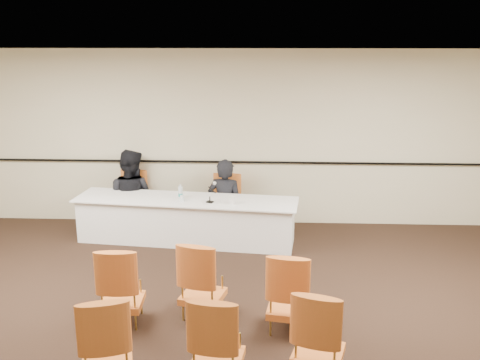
# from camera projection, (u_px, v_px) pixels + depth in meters

# --- Properties ---
(floor) EXTENTS (10.00, 10.00, 0.00)m
(floor) POSITION_uv_depth(u_px,v_px,m) (212.00, 349.00, 5.66)
(floor) COLOR black
(floor) RESTS_ON ground
(ceiling) EXTENTS (10.00, 10.00, 0.00)m
(ceiling) POSITION_uv_depth(u_px,v_px,m) (208.00, 59.00, 4.87)
(ceiling) COLOR white
(ceiling) RESTS_ON ground
(wall_back) EXTENTS (10.00, 0.04, 3.00)m
(wall_back) POSITION_uv_depth(u_px,v_px,m) (233.00, 139.00, 9.12)
(wall_back) COLOR beige
(wall_back) RESTS_ON ground
(wall_rail) EXTENTS (9.80, 0.04, 0.03)m
(wall_rail) POSITION_uv_depth(u_px,v_px,m) (233.00, 162.00, 9.19)
(wall_rail) COLOR black
(wall_rail) RESTS_ON wall_back
(panel_table) EXTENTS (3.60, 1.20, 0.71)m
(panel_table) POSITION_uv_depth(u_px,v_px,m) (186.00, 220.00, 8.53)
(panel_table) COLOR silver
(panel_table) RESTS_ON ground
(panelist_main) EXTENTS (0.69, 0.53, 1.68)m
(panelist_main) POSITION_uv_depth(u_px,v_px,m) (225.00, 208.00, 8.95)
(panelist_main) COLOR black
(panelist_main) RESTS_ON ground
(panelist_main_chair) EXTENTS (0.55, 0.55, 0.95)m
(panelist_main_chair) POSITION_uv_depth(u_px,v_px,m) (225.00, 204.00, 8.93)
(panelist_main_chair) COLOR #BB6B21
(panelist_main_chair) RESTS_ON ground
(panelist_second) EXTENTS (1.03, 0.90, 1.78)m
(panelist_second) POSITION_uv_depth(u_px,v_px,m) (131.00, 200.00, 9.18)
(panelist_second) COLOR black
(panelist_second) RESTS_ON ground
(panelist_second_chair) EXTENTS (0.55, 0.55, 0.95)m
(panelist_second_chair) POSITION_uv_depth(u_px,v_px,m) (131.00, 200.00, 9.18)
(panelist_second_chair) COLOR #BB6B21
(panelist_second_chair) RESTS_ON ground
(papers) EXTENTS (0.35, 0.29, 0.00)m
(papers) POSITION_uv_depth(u_px,v_px,m) (212.00, 202.00, 8.29)
(papers) COLOR silver
(papers) RESTS_ON panel_table
(microphone) EXTENTS (0.18, 0.24, 0.31)m
(microphone) POSITION_uv_depth(u_px,v_px,m) (210.00, 193.00, 8.21)
(microphone) COLOR black
(microphone) RESTS_ON panel_table
(water_bottle) EXTENTS (0.09, 0.09, 0.24)m
(water_bottle) POSITION_uv_depth(u_px,v_px,m) (180.00, 192.00, 8.41)
(water_bottle) COLOR teal
(water_bottle) RESTS_ON panel_table
(drinking_glass) EXTENTS (0.08, 0.08, 0.10)m
(drinking_glass) POSITION_uv_depth(u_px,v_px,m) (182.00, 198.00, 8.30)
(drinking_glass) COLOR silver
(drinking_glass) RESTS_ON panel_table
(coffee_cup) EXTENTS (0.11, 0.11, 0.14)m
(coffee_cup) POSITION_uv_depth(u_px,v_px,m) (232.00, 200.00, 8.16)
(coffee_cup) COLOR silver
(coffee_cup) RESTS_ON panel_table
(aud_chair_front_left) EXTENTS (0.52, 0.52, 0.95)m
(aud_chair_front_left) POSITION_uv_depth(u_px,v_px,m) (121.00, 284.00, 6.07)
(aud_chair_front_left) COLOR #BB6B21
(aud_chair_front_left) RESTS_ON ground
(aud_chair_front_mid) EXTENTS (0.61, 0.61, 0.95)m
(aud_chair_front_mid) POSITION_uv_depth(u_px,v_px,m) (203.00, 278.00, 6.22)
(aud_chair_front_mid) COLOR #BB6B21
(aud_chair_front_mid) RESTS_ON ground
(aud_chair_front_right) EXTENTS (0.57, 0.57, 0.95)m
(aud_chair_front_right) POSITION_uv_depth(u_px,v_px,m) (289.00, 291.00, 5.92)
(aud_chair_front_right) COLOR #BB6B21
(aud_chair_front_right) RESTS_ON ground
(aud_chair_back_left) EXTENTS (0.61, 0.61, 0.95)m
(aud_chair_back_left) POSITION_uv_depth(u_px,v_px,m) (106.00, 339.00, 4.98)
(aud_chair_back_left) COLOR #BB6B21
(aud_chair_back_left) RESTS_ON ground
(aud_chair_back_mid) EXTENTS (0.56, 0.56, 0.95)m
(aud_chair_back_mid) POSITION_uv_depth(u_px,v_px,m) (217.00, 339.00, 4.98)
(aud_chair_back_mid) COLOR #BB6B21
(aud_chair_back_mid) RESTS_ON ground
(aud_chair_back_right) EXTENTS (0.62, 0.62, 0.95)m
(aud_chair_back_right) POSITION_uv_depth(u_px,v_px,m) (319.00, 333.00, 5.08)
(aud_chair_back_right) COLOR #BB6B21
(aud_chair_back_right) RESTS_ON ground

